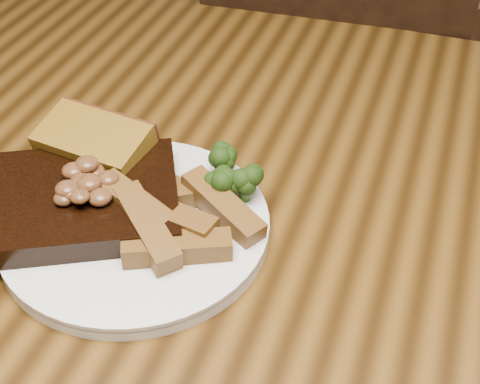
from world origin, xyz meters
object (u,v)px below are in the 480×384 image
at_px(steak, 79,202).
at_px(garlic_bread, 96,156).
at_px(plate, 136,228).
at_px(potato_wedges, 202,216).
at_px(dining_table, 246,283).
at_px(chair_far, 328,132).

distance_m(steak, garlic_bread, 0.07).
bearing_deg(steak, plate, -24.46).
relative_size(plate, potato_wedges, 2.04).
bearing_deg(dining_table, potato_wedges, -133.94).
distance_m(plate, garlic_bread, 0.10).
height_order(chair_far, steak, chair_far).
bearing_deg(chair_far, garlic_bread, 72.60).
distance_m(plate, steak, 0.06).
xyz_separation_m(steak, garlic_bread, (-0.02, 0.07, -0.00)).
xyz_separation_m(dining_table, potato_wedges, (-0.03, -0.03, 0.12)).
bearing_deg(chair_far, dining_table, 89.75).
bearing_deg(steak, chair_far, 51.84).
relative_size(steak, potato_wedges, 1.50).
distance_m(chair_far, potato_wedges, 0.68).
height_order(chair_far, garlic_bread, chair_far).
height_order(plate, garlic_bread, garlic_bread).
relative_size(dining_table, plate, 6.28).
relative_size(steak, garlic_bread, 1.65).
xyz_separation_m(chair_far, garlic_bread, (-0.14, -0.56, 0.31)).
height_order(dining_table, steak, steak).
bearing_deg(chair_far, potato_wedges, 86.45).
height_order(chair_far, potato_wedges, chair_far).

